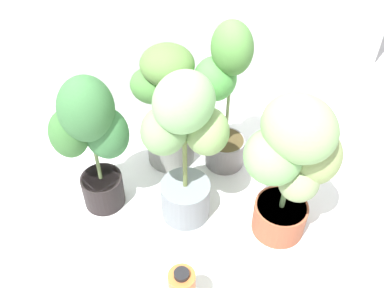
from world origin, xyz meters
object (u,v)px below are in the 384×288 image
Objects in this scene: potted_plant_back_right at (224,91)px; potted_plant_center at (185,142)px; potted_plant_front_right at (293,161)px; potted_plant_back_left at (91,135)px; potted_plant_back_center at (166,105)px.

potted_plant_back_right is 0.37m from potted_plant_center.
potted_plant_center is at bearing 145.48° from potted_plant_front_right.
potted_plant_back_left is (-0.34, 0.20, -0.02)m from potted_plant_center.
potted_plant_back_right is at bearing 98.23° from potted_plant_front_right.
potted_plant_back_center is 0.85× the size of potted_plant_center.
potted_plant_back_right reaches higher than potted_plant_center.
potted_plant_center reaches higher than potted_plant_front_right.
potted_plant_back_left is (-0.38, -0.17, 0.08)m from potted_plant_back_center.
potted_plant_back_center is 0.42m from potted_plant_back_left.
potted_plant_back_right is 1.10× the size of potted_plant_front_right.
potted_plant_back_center is 0.38m from potted_plant_center.
potted_plant_front_right is (0.07, -0.48, -0.02)m from potted_plant_back_right.
potted_plant_back_right is at bearing 3.42° from potted_plant_back_left.
potted_plant_back_center is (-0.24, 0.13, -0.11)m from potted_plant_back_right.
potted_plant_back_center is at bearing 116.79° from potted_plant_front_right.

